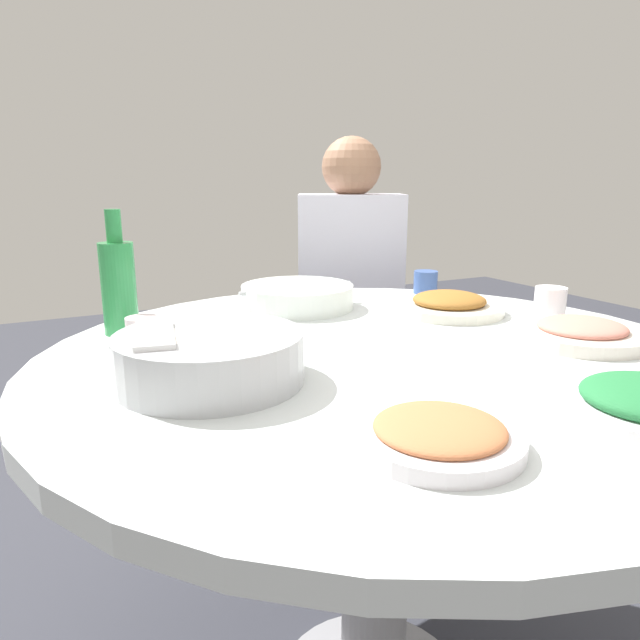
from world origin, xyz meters
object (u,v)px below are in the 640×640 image
at_px(stool_for_diner_left, 348,424).
at_px(soup_bowl, 297,297).
at_px(tea_cup_side, 550,302).
at_px(dish_tofu_braise, 439,434).
at_px(diner_left, 350,274).
at_px(rice_bowl, 210,357).
at_px(tea_cup_far, 143,332).
at_px(dish_stirfry, 449,305).
at_px(tea_cup_near, 426,282).
at_px(dish_shrimp, 581,332).
at_px(green_bottle, 119,285).
at_px(round_dining_table, 379,419).

bearing_deg(stool_for_diner_left, soup_bowl, -42.77).
bearing_deg(tea_cup_side, stool_for_diner_left, -174.07).
xyz_separation_m(dish_tofu_braise, diner_left, (-1.16, 0.55, -0.02)).
bearing_deg(rice_bowl, tea_cup_far, -166.70).
height_order(dish_tofu_braise, stool_for_diner_left, dish_tofu_braise).
relative_size(dish_stirfry, tea_cup_near, 3.90).
xyz_separation_m(dish_shrimp, tea_cup_far, (-0.34, -0.75, 0.01)).
xyz_separation_m(soup_bowl, tea_cup_near, (-0.01, 0.39, 0.00)).
xyz_separation_m(green_bottle, diner_left, (-0.47, 0.80, -0.11)).
height_order(rice_bowl, stool_for_diner_left, rice_bowl).
height_order(tea_cup_far, diner_left, diner_left).
bearing_deg(rice_bowl, dish_shrimp, 81.52).
distance_m(green_bottle, tea_cup_near, 0.80).
xyz_separation_m(green_bottle, tea_cup_near, (-0.06, 0.80, -0.07)).
bearing_deg(rice_bowl, green_bottle, -167.89).
height_order(rice_bowl, soup_bowl, rice_bowl).
relative_size(dish_stirfry, stool_for_diner_left, 0.56).
xyz_separation_m(rice_bowl, soup_bowl, (-0.41, 0.33, -0.01)).
bearing_deg(dish_tofu_braise, rice_bowl, -152.60).
bearing_deg(green_bottle, dish_tofu_braise, 19.85).
distance_m(soup_bowl, tea_cup_far, 0.43).
bearing_deg(dish_tofu_braise, tea_cup_far, -158.17).
xyz_separation_m(dish_stirfry, dish_shrimp, (0.31, 0.07, -0.00)).
height_order(round_dining_table, tea_cup_near, tea_cup_near).
bearing_deg(tea_cup_side, tea_cup_near, -167.58).
height_order(round_dining_table, diner_left, diner_left).
bearing_deg(tea_cup_far, dish_shrimp, 65.47).
relative_size(round_dining_table, tea_cup_near, 19.20).
distance_m(tea_cup_far, stool_for_diner_left, 1.13).
xyz_separation_m(dish_shrimp, dish_tofu_braise, (0.23, -0.52, -0.00)).
distance_m(round_dining_table, tea_cup_side, 0.51).
bearing_deg(dish_stirfry, soup_bowl, -125.48).
height_order(dish_stirfry, tea_cup_side, tea_cup_side).
distance_m(dish_stirfry, dish_tofu_braise, 0.70).
height_order(stool_for_diner_left, diner_left, diner_left).
bearing_deg(diner_left, tea_cup_far, -52.92).
height_order(round_dining_table, soup_bowl, soup_bowl).
xyz_separation_m(round_dining_table, dish_shrimp, (0.12, 0.37, 0.15)).
distance_m(soup_bowl, dish_shrimp, 0.63).
relative_size(tea_cup_side, diner_left, 0.09).
distance_m(soup_bowl, diner_left, 0.57).
relative_size(round_dining_table, dish_shrimp, 5.03).
height_order(soup_bowl, dish_tofu_braise, soup_bowl).
xyz_separation_m(soup_bowl, dish_shrimp, (0.51, 0.36, -0.01)).
relative_size(round_dining_table, tea_cup_side, 17.86).
height_order(round_dining_table, green_bottle, green_bottle).
xyz_separation_m(round_dining_table, tea_cup_far, (-0.22, -0.38, 0.16)).
xyz_separation_m(tea_cup_far, tea_cup_side, (0.17, 0.86, 0.01)).
xyz_separation_m(rice_bowl, tea_cup_far, (-0.24, -0.06, -0.01)).
bearing_deg(tea_cup_near, tea_cup_side, 12.42).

